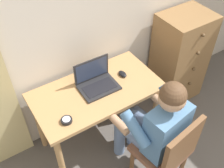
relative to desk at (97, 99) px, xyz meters
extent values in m
cube|color=beige|center=(0.30, 0.38, 0.62)|extent=(4.80, 0.05, 2.50)
cube|color=tan|center=(0.00, 0.00, 0.10)|extent=(1.15, 0.62, 0.03)
cylinder|color=tan|center=(-0.52, -0.25, -0.27)|extent=(0.06, 0.06, 0.71)
cylinder|color=tan|center=(0.52, -0.25, -0.27)|extent=(0.06, 0.06, 0.71)
cylinder|color=tan|center=(-0.52, 0.25, -0.27)|extent=(0.06, 0.06, 0.71)
cylinder|color=tan|center=(0.52, 0.25, -0.27)|extent=(0.06, 0.06, 0.71)
cube|color=olive|center=(1.14, 0.11, -0.09)|extent=(0.54, 0.42, 1.08)
sphere|color=brown|center=(1.14, -0.12, -0.52)|extent=(0.04, 0.04, 0.04)
sphere|color=brown|center=(1.14, -0.12, -0.30)|extent=(0.04, 0.04, 0.04)
sphere|color=brown|center=(1.14, -0.12, -0.09)|extent=(0.04, 0.04, 0.04)
sphere|color=brown|center=(1.14, -0.12, 0.13)|extent=(0.04, 0.04, 0.04)
sphere|color=brown|center=(1.14, -0.12, 0.35)|extent=(0.04, 0.04, 0.04)
cube|color=brown|center=(0.25, -0.64, -0.19)|extent=(0.48, 0.46, 0.05)
cube|color=brown|center=(0.27, -0.82, 0.04)|extent=(0.42, 0.10, 0.42)
cylinder|color=brown|center=(0.39, -0.46, -0.42)|extent=(0.04, 0.04, 0.41)
cylinder|color=brown|center=(0.05, -0.51, -0.42)|extent=(0.04, 0.04, 0.41)
cylinder|color=brown|center=(0.44, -0.78, -0.42)|extent=(0.04, 0.04, 0.41)
cylinder|color=#6B84AD|center=(0.30, -0.41, -0.15)|extent=(0.20, 0.42, 0.14)
cylinder|color=#6B84AD|center=(0.13, -0.44, -0.15)|extent=(0.20, 0.42, 0.14)
cylinder|color=#6B84AD|center=(0.27, -0.21, -0.39)|extent=(0.11, 0.11, 0.48)
cylinder|color=#6B84AD|center=(0.10, -0.24, -0.39)|extent=(0.11, 0.11, 0.48)
cube|color=teal|center=(0.25, -0.65, 0.08)|extent=(0.39, 0.25, 0.46)
cylinder|color=teal|center=(0.45, -0.49, 0.16)|extent=(0.13, 0.31, 0.25)
cylinder|color=teal|center=(0.01, -0.56, 0.16)|extent=(0.13, 0.31, 0.25)
cylinder|color=tan|center=(0.42, -0.29, 0.06)|extent=(0.11, 0.28, 0.11)
cylinder|color=tan|center=(-0.02, -0.36, 0.06)|extent=(0.11, 0.28, 0.11)
sphere|color=tan|center=(0.25, -0.64, 0.44)|extent=(0.20, 0.20, 0.20)
sphere|color=#513823|center=(0.25, -0.64, 0.47)|extent=(0.20, 0.20, 0.20)
cube|color=#232326|center=(0.03, 0.00, 0.12)|extent=(0.34, 0.24, 0.02)
cube|color=black|center=(0.03, -0.01, 0.14)|extent=(0.29, 0.16, 0.00)
cube|color=#232326|center=(0.03, 0.13, 0.24)|extent=(0.34, 0.01, 0.22)
cube|color=#2D3851|center=(0.03, 0.12, 0.24)|extent=(0.31, 0.01, 0.18)
ellipsoid|color=black|center=(0.31, 0.04, 0.13)|extent=(0.06, 0.10, 0.03)
cylinder|color=black|center=(-0.38, -0.18, 0.13)|extent=(0.09, 0.09, 0.03)
cylinder|color=silver|center=(-0.38, -0.18, 0.15)|extent=(0.06, 0.06, 0.00)
camera|label=1|loc=(-0.80, -1.50, 1.81)|focal=43.32mm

